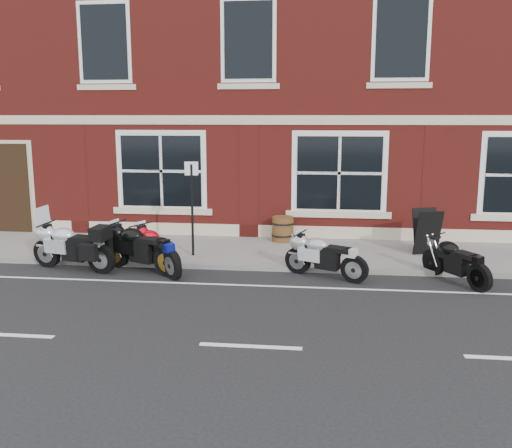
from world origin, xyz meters
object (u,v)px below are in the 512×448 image
object	(u,v)px
moto_naked_black	(456,259)
barrel_planter	(283,229)
moto_touring_silver	(72,245)
moto_sport_red	(157,248)
moto_sport_black	(140,247)
a_board_sign	(427,231)
parking_sign	(192,202)
moto_sport_silver	(324,255)

from	to	relation	value
moto_naked_black	barrel_planter	bearing A→B (deg)	110.71
moto_touring_silver	moto_sport_red	distance (m)	2.01
moto_sport_red	moto_sport_black	distance (m)	0.39
moto_sport_black	barrel_planter	size ratio (longest dim) A/B	3.06
a_board_sign	moto_sport_black	bearing A→B (deg)	175.85
a_board_sign	parking_sign	bearing A→B (deg)	167.46
moto_sport_red	moto_sport_silver	distance (m)	3.78
parking_sign	moto_touring_silver	bearing A→B (deg)	-163.43
parking_sign	moto_sport_silver	bearing A→B (deg)	-29.42
moto_sport_silver	a_board_sign	world-z (taller)	a_board_sign
moto_sport_black	moto_sport_red	bearing A→B (deg)	-62.72
moto_naked_black	moto_sport_silver	bearing A→B (deg)	148.06
moto_sport_black	barrel_planter	world-z (taller)	moto_sport_black
moto_sport_red	moto_sport_black	world-z (taller)	moto_sport_black
a_board_sign	parking_sign	world-z (taller)	parking_sign
moto_sport_black	parking_sign	bearing A→B (deg)	-13.43
parking_sign	barrel_planter	bearing A→B (deg)	32.65
moto_touring_silver	parking_sign	distance (m)	2.97
moto_touring_silver	parking_sign	bearing A→B (deg)	-49.79
moto_touring_silver	moto_sport_silver	world-z (taller)	moto_touring_silver
moto_touring_silver	a_board_sign	bearing A→B (deg)	-61.11
moto_touring_silver	moto_sport_silver	bearing A→B (deg)	-75.08
moto_naked_black	moto_sport_black	bearing A→B (deg)	148.60
moto_sport_red	moto_sport_silver	world-z (taller)	moto_sport_red
moto_sport_black	moto_sport_silver	bearing A→B (deg)	-64.93
moto_naked_black	a_board_sign	xyz separation A→B (m)	(-0.24, 2.14, 0.17)
barrel_planter	parking_sign	xyz separation A→B (m)	(-2.09, -1.85, 0.99)
moto_touring_silver	moto_sport_black	size ratio (longest dim) A/B	1.04
moto_touring_silver	a_board_sign	xyz separation A→B (m)	(8.33, 2.10, 0.09)
moto_sport_red	moto_sport_silver	size ratio (longest dim) A/B	0.90
moto_touring_silver	moto_sport_red	size ratio (longest dim) A/B	1.32
moto_touring_silver	a_board_sign	world-z (taller)	moto_touring_silver
moto_naked_black	a_board_sign	size ratio (longest dim) A/B	1.56
moto_touring_silver	moto_naked_black	xyz separation A→B (m)	(8.56, -0.04, -0.09)
moto_sport_red	moto_sport_black	bearing A→B (deg)	139.31
a_board_sign	parking_sign	size ratio (longest dim) A/B	0.49
moto_sport_black	parking_sign	xyz separation A→B (m)	(0.95, 1.18, 0.87)
moto_sport_red	a_board_sign	xyz separation A→B (m)	(6.31, 2.04, 0.13)
moto_sport_red	a_board_sign	size ratio (longest dim) A/B	1.48
moto_sport_red	moto_sport_black	xyz separation A→B (m)	(-0.39, -0.01, 0.03)
moto_sport_silver	moto_naked_black	bearing A→B (deg)	-64.58
moto_sport_red	barrel_planter	distance (m)	4.02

